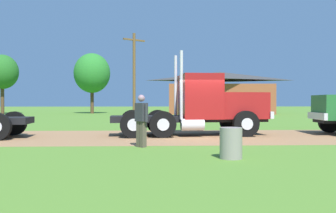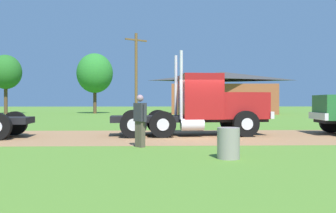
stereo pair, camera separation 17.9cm
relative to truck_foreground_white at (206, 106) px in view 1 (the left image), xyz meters
The scene contains 9 objects.
ground_plane 1.56m from the truck_foreground_white, 122.05° to the right, with size 200.00×200.00×0.00m, color #527E2A.
dirt_track 1.56m from the truck_foreground_white, 122.05° to the right, with size 120.00×6.87×0.01m, color #986D47.
truck_foreground_white is the anchor object (origin of this frame).
visitor_standing_near 5.30m from the truck_foreground_white, 123.14° to the right, with size 0.46×0.47×1.79m.
steel_barrel 7.13m from the truck_foreground_white, 93.13° to the right, with size 0.61×0.61×0.85m, color gray.
shed_building 30.06m from the truck_foreground_white, 78.22° to the left, with size 13.77×6.61×5.32m.
utility_pole_near 16.76m from the truck_foreground_white, 104.29° to the left, with size 1.91×1.34×7.66m.
tree_left 37.32m from the truck_foreground_white, 125.09° to the left, with size 3.95×3.95×7.48m.
tree_mid 33.27m from the truck_foreground_white, 108.10° to the left, with size 4.69×4.69×7.85m.
Camera 1 is at (-2.12, -16.26, 1.55)m, focal length 39.35 mm.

